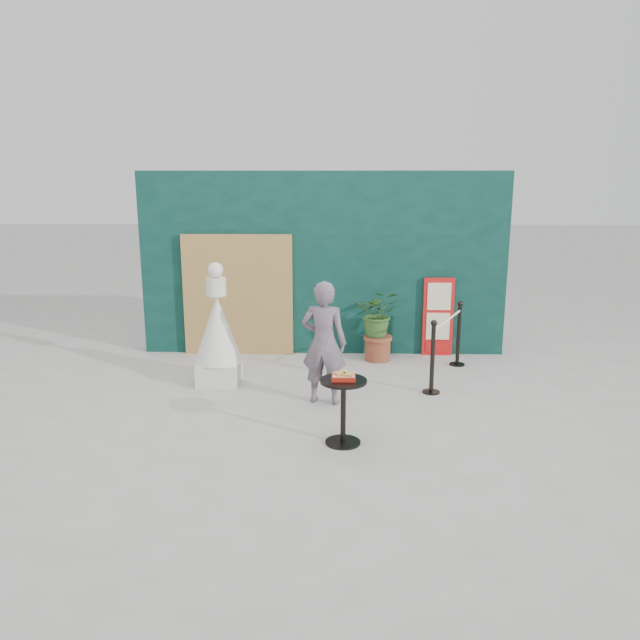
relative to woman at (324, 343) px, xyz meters
The scene contains 10 objects.
ground 1.08m from the woman, 95.28° to the right, with size 60.00×60.00×0.00m, color #ADAAA5.
back_wall 2.55m from the woman, 91.51° to the left, with size 6.00×0.30×3.00m, color #092C25.
bamboo_fence 2.68m from the woman, 123.16° to the left, with size 1.80×0.08×2.00m, color tan.
woman is the anchor object (origin of this frame).
menu_board 2.91m from the woman, 50.86° to the left, with size 0.50×0.07×1.30m.
statue 1.71m from the woman, 153.70° to the left, with size 0.68×0.68×1.75m.
cafe_table 1.34m from the woman, 79.37° to the right, with size 0.52×0.52×0.75m.
food_basket 1.31m from the woman, 79.26° to the right, with size 0.26×0.19×0.11m.
planter 2.11m from the woman, 66.78° to the left, with size 0.68×0.59×1.16m.
stanchion_barrier 2.09m from the woman, 30.60° to the left, with size 0.84×1.54×1.03m.
Camera 1 is at (0.22, -7.09, 2.96)m, focal length 35.00 mm.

